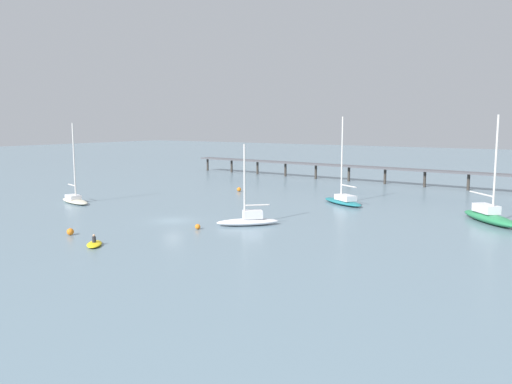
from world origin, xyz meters
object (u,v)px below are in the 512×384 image
sailboat_green (489,215)px  mooring_buoy_far (198,227)px  mooring_buoy_mid (70,232)px  sailboat_white (249,219)px  pier (458,164)px  sailboat_teal (343,199)px  dinghy_yellow (94,244)px  sailboat_cream (75,199)px  mooring_buoy_inner (239,189)px

sailboat_green → mooring_buoy_far: size_ratio=21.25×
mooring_buoy_mid → sailboat_white: bearing=49.9°
mooring_buoy_mid → mooring_buoy_far: size_ratio=1.23×
pier → sailboat_teal: sailboat_teal is taller
sailboat_green → mooring_buoy_mid: sailboat_green is taller
dinghy_yellow → mooring_buoy_far: (3.12, 11.48, 0.09)m
sailboat_teal → sailboat_green: bearing=-8.8°
sailboat_teal → sailboat_cream: (-33.03, -20.75, -0.07)m
sailboat_cream → mooring_buoy_far: 27.61m
sailboat_green → mooring_buoy_far: bearing=-139.4°
sailboat_teal → sailboat_white: sailboat_teal is taller
sailboat_cream → sailboat_white: (30.57, 0.52, 0.06)m
sailboat_white → sailboat_green: bearing=37.3°
mooring_buoy_mid → pier: bearing=68.4°
sailboat_green → mooring_buoy_mid: bearing=-137.6°
sailboat_cream → sailboat_white: bearing=1.0°
sailboat_cream → sailboat_green: size_ratio=0.92×
sailboat_teal → sailboat_green: sailboat_green is taller
sailboat_green → dinghy_yellow: bearing=-130.7°
sailboat_white → mooring_buoy_mid: sailboat_white is taller
sailboat_teal → sailboat_white: bearing=-96.9°
dinghy_yellow → mooring_buoy_mid: (-5.95, 1.74, 0.16)m
pier → sailboat_green: size_ratio=6.25×
sailboat_teal → mooring_buoy_far: sailboat_teal is taller
sailboat_cream → dinghy_yellow: bearing=-33.5°
sailboat_green → sailboat_white: 28.24m
sailboat_white → dinghy_yellow: (-6.45, -16.48, -0.48)m
sailboat_teal → sailboat_white: (-2.46, -20.23, -0.01)m
sailboat_white → mooring_buoy_mid: size_ratio=12.75×
mooring_buoy_mid → mooring_buoy_far: (9.07, 9.74, -0.07)m
sailboat_cream → mooring_buoy_mid: size_ratio=15.92×
pier → mooring_buoy_mid: 66.05m
mooring_buoy_inner → mooring_buoy_far: bearing=-62.3°
sailboat_green → sailboat_white: size_ratio=1.35×
sailboat_green → mooring_buoy_far: (-25.79, -22.13, -0.56)m
sailboat_green → sailboat_white: bearing=-142.7°
sailboat_white → sailboat_teal: bearing=83.1°
pier → dinghy_yellow: size_ratio=25.24×
sailboat_cream → mooring_buoy_inner: size_ratio=15.87×
dinghy_yellow → mooring_buoy_mid: 6.20m
dinghy_yellow → mooring_buoy_mid: size_ratio=4.27×
mooring_buoy_inner → mooring_buoy_far: 31.75m
dinghy_yellow → sailboat_white: bearing=68.6°
pier → sailboat_white: size_ratio=8.45×
dinghy_yellow → mooring_buoy_inner: size_ratio=4.25×
dinghy_yellow → mooring_buoy_inner: bearing=106.4°
pier → mooring_buoy_mid: (-24.24, -61.30, -4.16)m
sailboat_white → mooring_buoy_far: bearing=-123.6°
sailboat_teal → dinghy_yellow: bearing=-103.6°
pier → sailboat_cream: 63.48m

